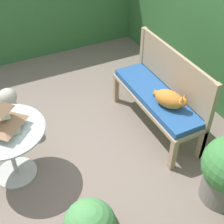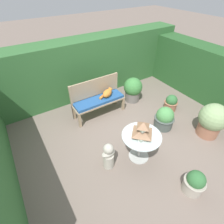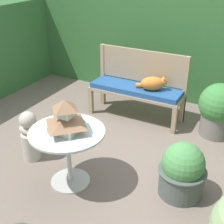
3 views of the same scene
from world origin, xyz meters
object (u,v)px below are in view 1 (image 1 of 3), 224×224
at_px(garden_bench, 156,99).
at_px(pagoda_birdhouse, 0,118).
at_px(garden_bust, 12,112).
at_px(cat, 170,99).
at_px(patio_table, 7,140).

distance_m(garden_bench, pagoda_birdhouse, 1.72).
relative_size(garden_bench, garden_bust, 2.23).
distance_m(cat, patio_table, 1.69).
xyz_separation_m(patio_table, pagoda_birdhouse, (-0.00, 0.00, 0.28)).
relative_size(cat, garden_bust, 0.71).
bearing_deg(patio_table, cat, 81.66).
xyz_separation_m(garden_bench, cat, (0.25, -0.01, 0.17)).
xyz_separation_m(garden_bench, pagoda_birdhouse, (0.00, -1.68, 0.36)).
bearing_deg(cat, garden_bust, -148.15).
distance_m(cat, garden_bust, 1.79).
bearing_deg(garden_bust, garden_bench, 68.36).
bearing_deg(garden_bench, garden_bust, -113.06).
height_order(garden_bench, pagoda_birdhouse, pagoda_birdhouse).
bearing_deg(patio_table, pagoda_birdhouse, 97.13).
xyz_separation_m(cat, patio_table, (-0.25, -1.67, -0.09)).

